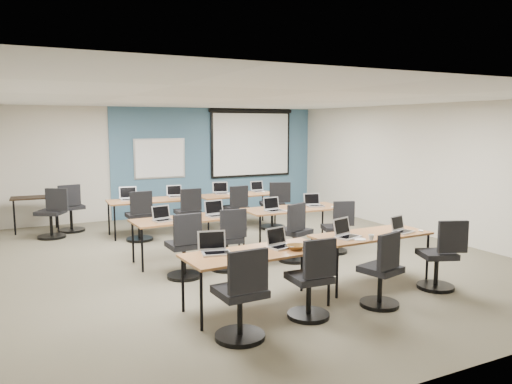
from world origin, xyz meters
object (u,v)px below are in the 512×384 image
task_chair_8 (140,220)px  task_chair_2 (382,276)px  training_table_back_right (237,196)px  spare_chair_a (71,212)px  task_chair_6 (295,237)px  laptop_10 (222,191)px  task_chair_10 (236,212)px  task_chair_3 (441,261)px  projector_screen (251,139)px  training_table_front_left (257,255)px  training_table_back_left (152,202)px  laptop_0 (215,248)px  laptop_6 (273,208)px  laptop_7 (314,203)px  laptop_1 (279,242)px  laptop_5 (216,212)px  training_table_front_right (371,237)px  laptop_8 (129,197)px  task_chair_4 (185,251)px  task_chair_7 (337,232)px  training_table_mid_right (294,210)px  whiteboard (160,159)px  task_chair_5 (228,245)px  utility_table (35,201)px  training_table_mid_left (186,221)px  laptop_3 (401,228)px  laptop_9 (175,194)px  laptop_4 (162,217)px  spare_chair_b (53,217)px  task_chair_11 (274,209)px  laptop_11 (258,189)px  task_chair_1 (311,285)px  task_chair_9 (188,217)px

task_chair_8 → task_chair_2: bearing=-70.1°
training_table_back_right → spare_chair_a: (-3.42, 1.05, -0.26)m
task_chair_6 → laptop_10: 3.37m
task_chair_10 → task_chair_3: bearing=-81.5°
projector_screen → training_table_front_left: projector_screen is taller
training_table_back_left → laptop_0: 4.67m
laptop_6 → task_chair_10: 1.89m
task_chair_2 → laptop_7: bearing=56.5°
laptop_1 → laptop_5: (0.11, 2.39, 0.00)m
training_table_front_right → spare_chair_a: bearing=120.1°
laptop_1 → laptop_8: 4.98m
task_chair_4 → laptop_6: bearing=22.0°
laptop_6 → task_chair_7: bearing=-40.0°
training_table_front_left → training_table_mid_right: same height
whiteboard → training_table_back_left: 2.12m
task_chair_3 → laptop_10: same height
training_table_mid_right → training_table_front_left: bearing=-126.7°
task_chair_5 → utility_table: (-2.52, 4.52, 0.25)m
training_table_mid_left → training_table_mid_right: size_ratio=0.94×
laptop_1 → laptop_3: 2.02m
training_table_back_left → laptop_0: laptop_0 is taller
laptop_3 → task_chair_7: laptop_3 is taller
task_chair_8 → spare_chair_a: (-1.11, 1.50, 0.01)m
laptop_7 → laptop_9: size_ratio=0.97×
training_table_mid_right → laptop_3: (0.29, -2.52, 0.10)m
laptop_4 → task_chair_4: 0.96m
training_table_back_right → spare_chair_b: 3.87m
task_chair_3 → task_chair_11: size_ratio=0.95×
utility_table → task_chair_3: bearing=-50.6°
training_table_back_right → laptop_5: bearing=-123.5°
laptop_1 → laptop_7: 3.32m
whiteboard → laptop_1: size_ratio=4.08×
task_chair_2 → task_chair_10: 4.97m
laptop_7 → task_chair_11: size_ratio=0.30×
spare_chair_b → task_chair_4: bearing=-37.1°
task_chair_11 → laptop_9: bearing=176.2°
laptop_5 → laptop_6: (1.12, -0.01, -0.00)m
training_table_back_left → laptop_11: size_ratio=5.69×
task_chair_2 → spare_chair_b: spare_chair_b is taller
projector_screen → task_chair_3: bearing=-94.8°
laptop_9 → task_chair_7: bearing=-46.2°
task_chair_1 → laptop_7: bearing=58.9°
training_table_front_right → projector_screen: bearing=77.5°
laptop_10 → projector_screen: bearing=62.5°
laptop_5 → laptop_4: bearing=173.3°
laptop_7 → laptop_11: (0.01, 2.36, -0.00)m
task_chair_7 → spare_chair_b: bearing=159.6°
laptop_8 → laptop_9: laptop_8 is taller
training_table_front_left → training_table_mid_right: bearing=48.2°
task_chair_9 → task_chair_10: size_ratio=1.01×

